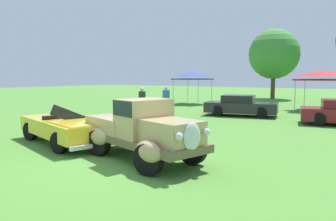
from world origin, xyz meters
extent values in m
plane|color=#4C8433|center=(0.00, 0.00, 0.00)|extent=(120.00, 120.00, 0.00)
cube|color=brown|center=(0.18, 0.57, 0.56)|extent=(4.34, 2.49, 0.20)
cube|color=tan|center=(1.36, 0.24, 0.94)|extent=(1.75, 1.46, 0.60)
ellipsoid|color=silver|center=(2.11, 0.03, 0.92)|extent=(0.29, 0.54, 0.68)
cube|color=tan|center=(0.28, 0.54, 1.18)|extent=(1.31, 1.59, 1.04)
cube|color=black|center=(0.28, 0.54, 1.48)|extent=(1.24, 1.60, 0.40)
cube|color=tan|center=(-0.94, 0.88, 0.86)|extent=(2.10, 1.83, 0.48)
ellipsoid|color=tan|center=(1.62, 0.92, 0.56)|extent=(0.98, 0.59, 0.52)
ellipsoid|color=tan|center=(1.23, -0.47, 0.56)|extent=(0.98, 0.59, 0.52)
ellipsoid|color=tan|center=(-0.75, 1.57, 0.56)|extent=(0.98, 0.59, 0.52)
ellipsoid|color=tan|center=(-1.14, 0.18, 0.56)|extent=(0.98, 0.59, 0.52)
sphere|color=silver|center=(2.27, 0.44, 1.00)|extent=(0.18, 0.18, 0.18)
sphere|color=silver|center=(2.04, -0.41, 1.00)|extent=(0.18, 0.18, 0.18)
cylinder|color=black|center=(1.62, 0.92, 0.38)|extent=(0.76, 0.24, 0.76)
cylinder|color=black|center=(1.23, -0.47, 0.38)|extent=(0.76, 0.24, 0.76)
cylinder|color=black|center=(-0.75, 1.57, 0.38)|extent=(0.76, 0.24, 0.76)
cylinder|color=black|center=(-1.14, 0.18, 0.38)|extent=(0.76, 0.24, 0.76)
cube|color=yellow|center=(-3.40, 0.76, 0.57)|extent=(4.51, 2.71, 0.52)
cube|color=yellow|center=(-2.21, 0.45, 0.77)|extent=(2.01, 1.82, 0.20)
cube|color=black|center=(-3.14, 0.69, 0.99)|extent=(0.37, 1.22, 0.82)
cube|color=black|center=(-3.79, 0.86, 0.81)|extent=(0.57, 1.24, 0.28)
cube|color=silver|center=(-1.27, 0.21, 0.28)|extent=(0.51, 1.62, 0.12)
cylinder|color=black|center=(-1.91, 1.17, 0.33)|extent=(0.66, 0.20, 0.66)
cylinder|color=black|center=(-2.29, -0.33, 0.33)|extent=(0.66, 0.20, 0.66)
cylinder|color=black|center=(-4.47, 1.83, 0.33)|extent=(0.66, 0.20, 0.66)
cylinder|color=black|center=(-4.85, 0.33, 0.33)|extent=(0.66, 0.20, 0.66)
cube|color=#28282D|center=(-1.28, 11.55, 0.50)|extent=(4.37, 2.54, 0.60)
cube|color=black|center=(-1.44, 11.51, 1.00)|extent=(2.08, 1.81, 0.44)
cylinder|color=black|center=(0.09, 11.06, 0.32)|extent=(0.64, 0.22, 0.64)
cylinder|color=black|center=(-2.31, 10.52, 0.32)|extent=(0.64, 0.22, 0.64)
cylinder|color=black|center=(3.21, 9.88, 0.32)|extent=(0.64, 0.22, 0.64)
cylinder|color=#9E998E|center=(-5.80, 10.44, 0.43)|extent=(0.16, 0.16, 0.86)
cylinder|color=#9E998E|center=(-5.86, 10.25, 0.43)|extent=(0.16, 0.16, 0.86)
cube|color=#336BB2|center=(-5.83, 10.35, 1.16)|extent=(0.34, 0.45, 0.60)
sphere|color=beige|center=(-5.83, 10.35, 1.58)|extent=(0.22, 0.22, 0.22)
cylinder|color=#383838|center=(-5.85, 8.12, 0.43)|extent=(0.16, 0.16, 0.86)
cylinder|color=#383838|center=(-6.01, 8.00, 0.43)|extent=(0.16, 0.16, 0.86)
cube|color=#2D2D33|center=(-5.93, 8.06, 1.16)|extent=(0.46, 0.44, 0.60)
sphere|color=beige|center=(-5.93, 8.06, 1.58)|extent=(0.22, 0.22, 0.22)
cylinder|color=#B7B7BC|center=(-6.68, 18.44, 1.02)|extent=(0.05, 0.05, 2.05)
cylinder|color=#B7B7BC|center=(-6.68, 16.04, 1.02)|extent=(0.05, 0.05, 2.05)
cylinder|color=#B7B7BC|center=(-9.08, 18.44, 1.02)|extent=(0.05, 0.05, 2.05)
cylinder|color=#B7B7BC|center=(-9.08, 16.04, 1.02)|extent=(0.05, 0.05, 2.05)
cube|color=#2D429E|center=(-7.88, 17.24, 2.10)|extent=(2.66, 2.66, 0.10)
pyramid|color=#2D429E|center=(-7.88, 17.24, 2.52)|extent=(2.61, 2.61, 0.38)
cylinder|color=#B7B7BC|center=(0.74, 18.83, 1.02)|extent=(0.05, 0.05, 2.05)
cylinder|color=#B7B7BC|center=(0.74, 15.85, 1.02)|extent=(0.05, 0.05, 2.05)
cube|color=red|center=(2.23, 17.34, 2.10)|extent=(3.31, 3.31, 0.10)
pyramid|color=red|center=(2.23, 17.34, 2.52)|extent=(3.24, 3.24, 0.38)
cylinder|color=brown|center=(-4.10, 27.35, 1.61)|extent=(0.44, 0.44, 3.22)
sphere|color=#428938|center=(-4.10, 27.35, 4.63)|extent=(5.14, 5.14, 5.14)
camera|label=1|loc=(5.73, -6.19, 2.31)|focal=33.94mm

